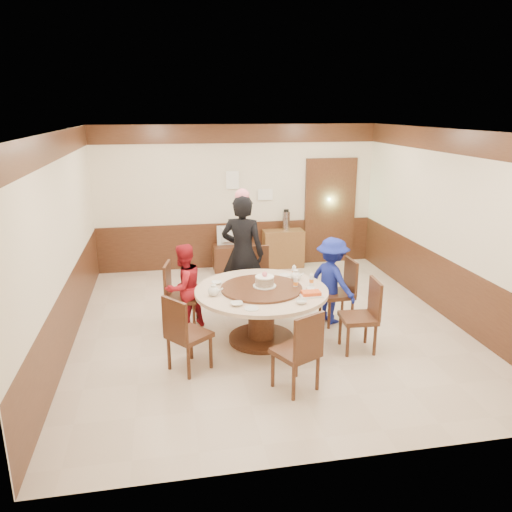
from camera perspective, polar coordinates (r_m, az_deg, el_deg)
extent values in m
plane|color=beige|center=(7.45, 1.41, -7.93)|extent=(6.00, 6.00, 0.00)
plane|color=white|center=(6.79, 1.58, 14.13)|extent=(6.00, 6.00, 0.00)
cube|color=beige|center=(9.88, -2.14, 6.69)|extent=(5.50, 0.04, 2.80)
cube|color=beige|center=(4.25, 9.97, -7.07)|extent=(5.50, 0.04, 2.80)
cube|color=beige|center=(6.97, -21.22, 1.41)|extent=(0.04, 6.00, 2.80)
cube|color=beige|center=(8.01, 21.15, 3.27)|extent=(0.04, 6.00, 2.80)
cube|color=#442415|center=(7.27, 1.43, -4.70)|extent=(5.50, 6.00, 0.90)
cube|color=#442415|center=(6.80, 1.57, 12.65)|extent=(5.50, 6.00, 0.35)
cube|color=#442415|center=(10.34, 8.43, 5.00)|extent=(1.05, 0.08, 2.18)
cube|color=#8AD691|center=(10.36, 8.40, 5.02)|extent=(0.88, 0.02, 2.05)
cylinder|color=#442415|center=(6.99, 0.61, -9.36)|extent=(0.90, 0.90, 0.06)
cylinder|color=#442415|center=(6.86, 0.61, -6.92)|extent=(0.36, 0.36, 0.65)
cylinder|color=beige|center=(6.72, 0.62, -4.02)|extent=(1.79, 1.79, 0.05)
cylinder|color=#442415|center=(6.70, 0.63, -3.70)|extent=(1.10, 1.10, 0.03)
cube|color=#442415|center=(7.47, 9.20, -4.33)|extent=(0.46, 0.46, 0.06)
cube|color=#442415|center=(7.46, 10.78, -2.24)|extent=(0.06, 0.42, 0.50)
cube|color=#442415|center=(7.56, 9.11, -6.03)|extent=(0.36, 0.36, 0.42)
cube|color=#442415|center=(7.95, 0.17, -2.82)|extent=(0.47, 0.47, 0.06)
cube|color=#442415|center=(8.06, 0.00, -0.52)|extent=(0.42, 0.07, 0.50)
cube|color=#442415|center=(8.03, 0.17, -4.44)|extent=(0.36, 0.36, 0.42)
cube|color=#442415|center=(7.32, -8.37, -4.76)|extent=(0.52, 0.52, 0.06)
cube|color=#442415|center=(7.26, -10.09, -2.74)|extent=(0.12, 0.42, 0.50)
cube|color=#442415|center=(7.41, -8.29, -6.49)|extent=(0.36, 0.36, 0.42)
cube|color=#442415|center=(6.16, -7.64, -8.94)|extent=(0.62, 0.62, 0.06)
cube|color=#442415|center=(5.92, -9.27, -7.21)|extent=(0.29, 0.35, 0.50)
cube|color=#442415|center=(6.26, -7.56, -10.93)|extent=(0.36, 0.36, 0.42)
cube|color=#442415|center=(5.72, 4.54, -10.92)|extent=(0.59, 0.59, 0.06)
cube|color=#442415|center=(5.47, 6.08, -9.18)|extent=(0.39, 0.22, 0.50)
cube|color=#442415|center=(5.84, 4.48, -13.01)|extent=(0.36, 0.36, 0.42)
cube|color=#442415|center=(6.70, 11.59, -6.98)|extent=(0.47, 0.47, 0.06)
cube|color=#442415|center=(6.66, 13.45, -4.72)|extent=(0.07, 0.42, 0.50)
cube|color=#442415|center=(6.80, 11.48, -8.84)|extent=(0.36, 0.36, 0.42)
imported|color=black|center=(7.74, -1.54, 0.29)|extent=(0.79, 0.67, 1.84)
imported|color=maroon|center=(7.20, -8.25, -3.55)|extent=(0.78, 0.75, 1.27)
imported|color=navy|center=(7.44, 8.67, -2.79)|extent=(0.81, 0.96, 1.29)
cylinder|color=white|center=(6.73, 0.99, -3.43)|extent=(0.32, 0.32, 0.01)
cylinder|color=gray|center=(6.71, 0.99, -2.91)|extent=(0.25, 0.25, 0.12)
cylinder|color=white|center=(6.69, 0.99, -2.39)|extent=(0.25, 0.25, 0.01)
sphere|color=pink|center=(6.68, 0.99, -2.08)|extent=(0.07, 0.07, 0.07)
ellipsoid|color=white|center=(6.50, -4.88, -4.02)|extent=(0.17, 0.15, 0.13)
ellipsoid|color=white|center=(7.07, 4.57, -2.28)|extent=(0.17, 0.15, 0.13)
imported|color=white|center=(6.92, -4.50, -3.08)|extent=(0.14, 0.14, 0.04)
imported|color=white|center=(6.25, 5.20, -5.23)|extent=(0.14, 0.14, 0.04)
imported|color=white|center=(6.18, -2.22, -5.48)|extent=(0.15, 0.15, 0.04)
imported|color=white|center=(6.70, 6.25, -3.78)|extent=(0.13, 0.13, 0.04)
cylinder|color=white|center=(6.07, -0.51, -6.01)|extent=(0.18, 0.18, 0.01)
cylinder|color=white|center=(7.26, 3.35, -2.20)|extent=(0.18, 0.18, 0.01)
cube|color=white|center=(6.51, 6.30, -4.48)|extent=(0.30, 0.20, 0.02)
cube|color=#D84818|center=(6.50, 6.31, -4.22)|extent=(0.24, 0.15, 0.04)
cylinder|color=white|center=(6.74, 4.55, -3.07)|extent=(0.06, 0.06, 0.16)
cylinder|color=white|center=(6.86, 6.36, -2.75)|extent=(0.06, 0.06, 0.16)
cylinder|color=white|center=(7.18, 4.36, -1.82)|extent=(0.06, 0.06, 0.16)
cube|color=#442415|center=(9.89, -2.43, -0.15)|extent=(0.85, 0.45, 0.50)
imported|color=gray|center=(9.77, -2.46, 2.35)|extent=(0.68, 0.12, 0.39)
cube|color=brown|center=(10.06, 3.11, 0.87)|extent=(0.80, 0.40, 0.75)
cylinder|color=silver|center=(9.94, 3.46, 4.03)|extent=(0.15, 0.15, 0.38)
cube|color=white|center=(9.77, -2.71, 8.65)|extent=(0.25, 0.00, 0.35)
cube|color=white|center=(9.92, 1.06, 7.04)|extent=(0.30, 0.00, 0.22)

